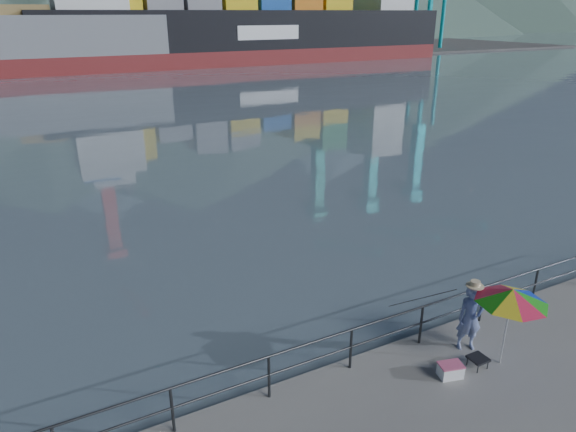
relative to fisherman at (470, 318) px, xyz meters
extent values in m
cube|color=slate|center=(-1.85, 128.96, -0.82)|extent=(500.00, 280.00, 0.00)
cube|color=#514F4C|center=(8.15, 91.96, -0.82)|extent=(200.00, 40.00, 0.40)
cylinder|color=#2D3033|center=(-1.85, 0.66, 0.18)|extent=(22.00, 0.05, 0.05)
cylinder|color=#2D3033|center=(-1.85, 0.66, -0.27)|extent=(22.00, 0.05, 0.05)
cube|color=#2D3033|center=(-1.85, 0.66, -0.32)|extent=(22.00, 0.06, 1.00)
cube|color=red|center=(8.15, 90.96, 0.48)|extent=(6.00, 2.40, 2.60)
cube|color=red|center=(14.65, 90.96, 3.08)|extent=(6.00, 2.40, 7.80)
cube|color=#194CA5|center=(21.15, 90.96, 1.78)|extent=(6.00, 2.40, 5.20)
cube|color=red|center=(27.65, 90.96, 3.08)|extent=(6.00, 2.40, 7.80)
cube|color=yellow|center=(34.15, 90.96, 3.08)|extent=(6.00, 2.40, 7.80)
cube|color=#267F3F|center=(40.65, 90.96, 3.08)|extent=(6.00, 2.40, 7.80)
cube|color=#267F3F|center=(47.15, 90.96, 0.48)|extent=(6.00, 2.40, 2.60)
cube|color=#267F3F|center=(53.65, 90.96, 3.08)|extent=(6.00, 2.40, 7.80)
cube|color=orange|center=(60.15, 90.96, 3.08)|extent=(6.00, 2.40, 7.80)
cube|color=red|center=(8.15, 93.96, 0.48)|extent=(6.00, 2.40, 2.60)
cube|color=#194CA5|center=(14.65, 93.96, 3.08)|extent=(6.00, 2.40, 7.80)
cube|color=gray|center=(21.15, 93.96, 3.08)|extent=(6.00, 2.40, 7.80)
cube|color=orange|center=(27.65, 93.96, 3.08)|extent=(6.00, 2.40, 7.80)
cube|color=orange|center=(34.15, 93.96, 3.08)|extent=(6.00, 2.40, 7.80)
cube|color=gray|center=(40.65, 93.96, 1.78)|extent=(6.00, 2.40, 5.20)
cube|color=red|center=(47.15, 93.96, 3.08)|extent=(6.00, 2.40, 7.80)
cube|color=red|center=(53.65, 93.96, 1.78)|extent=(6.00, 2.40, 5.20)
cube|color=#267F3F|center=(60.15, 93.96, 3.08)|extent=(6.00, 2.40, 7.80)
cube|color=gray|center=(8.15, 96.96, 0.48)|extent=(6.00, 2.40, 2.60)
cube|color=#267F3F|center=(14.65, 96.96, 3.08)|extent=(6.00, 2.40, 7.80)
imported|color=navy|center=(0.00, 0.00, 0.00)|extent=(0.71, 0.60, 1.64)
cylinder|color=white|center=(0.26, -0.78, 0.05)|extent=(0.04, 0.04, 1.74)
cone|color=#D92044|center=(0.26, -0.78, 0.92)|extent=(1.84, 1.84, 0.32)
cube|color=black|center=(-0.32, -0.65, -0.59)|extent=(0.39, 0.39, 0.05)
cube|color=#2D3033|center=(-0.32, -0.65, -0.72)|extent=(0.33, 0.33, 0.20)
cube|color=white|center=(-1.09, -0.60, -0.68)|extent=(0.56, 0.44, 0.28)
cylinder|color=black|center=(-0.53, 1.10, -0.82)|extent=(0.50, 1.72, 1.26)
cube|color=maroon|center=(26.76, 71.36, -0.07)|extent=(65.17, 10.86, 2.50)
cube|color=black|center=(26.76, 71.36, 3.98)|extent=(65.17, 10.86, 5.60)
camera|label=1|loc=(-8.45, -6.99, 6.58)|focal=32.00mm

